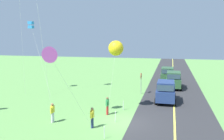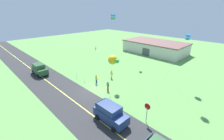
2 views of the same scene
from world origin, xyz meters
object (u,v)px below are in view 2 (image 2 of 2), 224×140
(car_parked_west_far, at_px, (39,69))
(person_adult_near, at_px, (108,86))
(kite_yellow_high, at_px, (113,17))
(kite_pink_drift, at_px, (188,37))
(stop_sign, at_px, (147,109))
(car_suv_foreground, at_px, (110,113))
(person_child_watcher, at_px, (112,74))
(person_adult_companion, at_px, (96,79))
(warehouse_distant, at_px, (155,47))
(kite_blue_mid, at_px, (96,49))
(kite_red_low, at_px, (113,60))

(car_parked_west_far, relative_size, person_adult_near, 2.75)
(kite_yellow_high, height_order, kite_pink_drift, kite_yellow_high)
(stop_sign, bearing_deg, kite_yellow_high, 151.64)
(car_parked_west_far, bearing_deg, person_adult_near, 19.97)
(car_suv_foreground, distance_m, person_child_watcher, 12.34)
(person_adult_companion, distance_m, kite_yellow_high, 11.40)
(stop_sign, height_order, person_adult_companion, stop_sign)
(car_parked_west_far, distance_m, warehouse_distant, 33.34)
(car_suv_foreground, relative_size, car_parked_west_far, 1.00)
(kite_blue_mid, xyz_separation_m, kite_pink_drift, (13.06, 9.26, 2.61))
(kite_red_low, height_order, kite_yellow_high, kite_yellow_high)
(stop_sign, bearing_deg, kite_red_low, 168.16)
(person_adult_near, distance_m, person_child_watcher, 4.85)
(car_parked_west_far, height_order, stop_sign, stop_sign)
(person_child_watcher, distance_m, kite_red_low, 8.01)
(car_suv_foreground, bearing_deg, kite_blue_mid, 147.61)
(kite_red_low, xyz_separation_m, kite_yellow_high, (-5.14, 5.14, 5.52))
(person_adult_companion, xyz_separation_m, kite_pink_drift, (10.60, 11.36, 7.46))
(person_child_watcher, height_order, kite_blue_mid, kite_blue_mid)
(person_adult_companion, bearing_deg, person_child_watcher, 26.18)
(person_adult_near, relative_size, warehouse_distant, 0.09)
(stop_sign, xyz_separation_m, kite_pink_drift, (-1.59, 13.59, 6.52))
(person_adult_companion, distance_m, warehouse_distant, 26.97)
(kite_blue_mid, bearing_deg, person_adult_companion, -40.55)
(kite_yellow_high, bearing_deg, kite_red_low, -45.00)
(car_parked_west_far, relative_size, kite_blue_mid, 0.70)
(car_suv_foreground, xyz_separation_m, person_adult_companion, (-9.12, 5.24, -0.29))
(stop_sign, relative_size, kite_red_low, 0.39)
(stop_sign, height_order, person_child_watcher, stop_sign)
(car_parked_west_far, distance_m, kite_pink_drift, 28.91)
(person_adult_near, height_order, kite_red_low, kite_red_low)
(car_suv_foreground, relative_size, warehouse_distant, 0.24)
(car_suv_foreground, distance_m, kite_yellow_high, 16.82)
(warehouse_distant, bearing_deg, car_parked_west_far, -103.42)
(person_adult_companion, distance_m, person_child_watcher, 3.53)
(car_parked_west_far, xyz_separation_m, warehouse_distant, (7.74, 32.43, 0.60))
(car_suv_foreground, bearing_deg, car_parked_west_far, -178.59)
(person_child_watcher, bearing_deg, kite_pink_drift, 99.86)
(kite_blue_mid, xyz_separation_m, kite_yellow_high, (2.34, 2.32, 5.66))
(stop_sign, distance_m, kite_yellow_high, 16.95)
(kite_pink_drift, bearing_deg, warehouse_distant, 133.30)
(kite_blue_mid, bearing_deg, car_suv_foreground, -32.39)
(person_child_watcher, distance_m, warehouse_distant, 23.58)
(stop_sign, distance_m, kite_red_low, 8.37)
(person_child_watcher, height_order, warehouse_distant, warehouse_distant)
(kite_red_low, relative_size, kite_blue_mid, 1.04)
(car_parked_west_far, distance_m, person_child_watcher, 15.14)
(kite_red_low, xyz_separation_m, warehouse_distant, (-8.86, 27.40, -4.10))
(stop_sign, distance_m, person_child_watcher, 13.14)
(kite_yellow_high, bearing_deg, stop_sign, -28.36)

